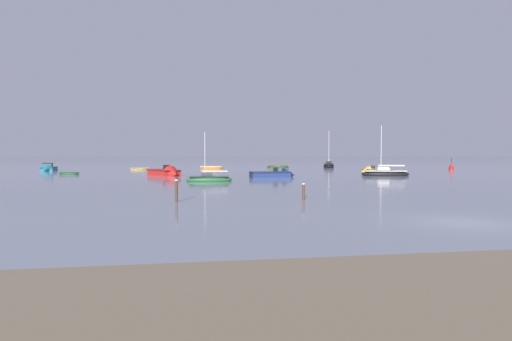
{
  "coord_description": "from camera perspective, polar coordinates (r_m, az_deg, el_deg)",
  "views": [
    {
      "loc": [
        -11.9,
        -16.98,
        3.03
      ],
      "look_at": [
        -1.31,
        48.42,
        0.39
      ],
      "focal_mm": 30.34,
      "sensor_mm": 36.0,
      "label": 1
    }
  ],
  "objects": [
    {
      "name": "sailboat_moored_2",
      "position": [
        60.95,
        16.67,
        -0.38
      ],
      "size": [
        6.62,
        3.51,
        7.09
      ],
      "rotation": [
        0.0,
        0.0,
        2.88
      ],
      "color": "black",
      "rests_on": "ground"
    },
    {
      "name": "motorboat_moored_3",
      "position": [
        54.89,
        2.73,
        -0.6
      ],
      "size": [
        6.01,
        2.63,
        2.0
      ],
      "rotation": [
        0.0,
        0.0,
        0.11
      ],
      "color": "navy",
      "rests_on": "ground"
    },
    {
      "name": "ground_plane",
      "position": [
        20.96,
        25.7,
        -6.25
      ],
      "size": [
        800.0,
        800.0,
        0.0
      ],
      "primitive_type": "plane",
      "color": "gray"
    },
    {
      "name": "rowboat_moored_0",
      "position": [
        82.03,
        -15.1,
        0.18
      ],
      "size": [
        3.51,
        2.48,
        0.53
      ],
      "rotation": [
        0.0,
        0.0,
        3.59
      ],
      "color": "gold",
      "rests_on": "ground"
    },
    {
      "name": "sailboat_moored_0",
      "position": [
        46.99,
        -6.2,
        -1.13
      ],
      "size": [
        5.05,
        1.78,
        5.58
      ],
      "rotation": [
        0.0,
        0.0,
        3.09
      ],
      "color": "#23602D",
      "rests_on": "ground"
    },
    {
      "name": "sailboat_moored_1",
      "position": [
        93.93,
        9.56,
        0.61
      ],
      "size": [
        4.31,
        7.59,
        8.12
      ],
      "rotation": [
        0.0,
        0.0,
        4.41
      ],
      "color": "black",
      "rests_on": "ground"
    },
    {
      "name": "motorboat_moored_0",
      "position": [
        60.1,
        -11.68,
        -0.36
      ],
      "size": [
        5.17,
        6.89,
        2.27
      ],
      "rotation": [
        0.0,
        0.0,
        5.21
      ],
      "color": "red",
      "rests_on": "ground"
    },
    {
      "name": "channel_buoy",
      "position": [
        89.31,
        24.35,
        0.43
      ],
      "size": [
        0.9,
        0.9,
        2.3
      ],
      "color": "red",
      "rests_on": "ground"
    },
    {
      "name": "rowboat_moored_3",
      "position": [
        90.72,
        2.91,
        0.49
      ],
      "size": [
        4.8,
        2.02,
        0.74
      ],
      "rotation": [
        0.0,
        0.0,
        6.19
      ],
      "color": "#23602D",
      "rests_on": "ground"
    },
    {
      "name": "mooring_post_left",
      "position": [
        28.46,
        6.28,
        -2.76
      ],
      "size": [
        0.22,
        0.22,
        1.22
      ],
      "color": "#4E3323",
      "rests_on": "ground"
    },
    {
      "name": "rowboat_moored_2",
      "position": [
        85.41,
        -5.88,
        0.37
      ],
      "size": [
        4.79,
        2.49,
        0.72
      ],
      "rotation": [
        0.0,
        0.0,
        2.93
      ],
      "color": "orange",
      "rests_on": "ground"
    },
    {
      "name": "motorboat_moored_2",
      "position": [
        82.19,
        -25.74,
        0.16
      ],
      "size": [
        2.44,
        5.67,
        2.09
      ],
      "rotation": [
        0.0,
        0.0,
        4.81
      ],
      "color": "#197084",
      "rests_on": "ground"
    },
    {
      "name": "mooring_post_near",
      "position": [
        27.23,
        -10.45,
        -2.69
      ],
      "size": [
        0.22,
        0.22,
        1.59
      ],
      "color": "#463323",
      "rests_on": "ground"
    },
    {
      "name": "motorboat_moored_1",
      "position": [
        70.67,
        15.11,
        -0.07
      ],
      "size": [
        5.24,
        2.85,
        1.71
      ],
      "rotation": [
        0.0,
        0.0,
        3.38
      ],
      "color": "gold",
      "rests_on": "ground"
    },
    {
      "name": "rowboat_moored_1",
      "position": [
        67.13,
        -23.44,
        -0.39
      ],
      "size": [
        3.02,
        1.47,
        0.46
      ],
      "rotation": [
        0.0,
        0.0,
        2.97
      ],
      "color": "#23602D",
      "rests_on": "ground"
    }
  ]
}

